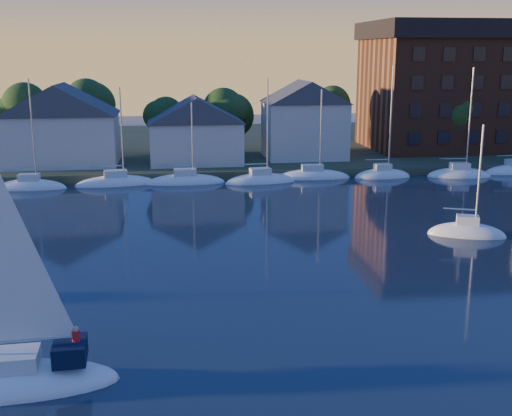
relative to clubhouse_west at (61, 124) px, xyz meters
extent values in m
cube|color=#364327|center=(22.00, 17.00, -5.93)|extent=(160.00, 50.00, 2.00)
cube|color=brown|center=(22.00, -6.00, -5.93)|extent=(120.00, 3.00, 1.00)
cube|color=beige|center=(0.00, 0.00, -1.93)|extent=(13.00, 9.00, 6.00)
cube|color=beige|center=(16.00, -1.00, -2.43)|extent=(11.00, 8.00, 5.00)
cube|color=beige|center=(30.00, 1.00, -1.43)|extent=(10.00, 8.00, 7.00)
cube|color=brown|center=(56.00, 7.00, 2.57)|extent=(30.00, 16.00, 15.00)
cube|color=black|center=(56.00, 7.00, 11.27)|extent=(31.00, 17.00, 2.40)
cylinder|color=#362318|center=(-4.00, 5.00, -3.18)|extent=(0.50, 0.50, 3.50)
sphere|color=#143513|center=(-4.00, 5.00, 1.27)|extent=(5.40, 5.40, 5.40)
cylinder|color=#362318|center=(4.00, 5.00, -3.18)|extent=(0.50, 0.50, 3.50)
sphere|color=#143513|center=(4.00, 5.00, 1.27)|extent=(5.40, 5.40, 5.40)
cylinder|color=#362318|center=(12.00, 5.00, -3.18)|extent=(0.50, 0.50, 3.50)
sphere|color=#143513|center=(12.00, 5.00, 1.27)|extent=(5.40, 5.40, 5.40)
cylinder|color=#362318|center=(20.00, 5.00, -3.18)|extent=(0.50, 0.50, 3.50)
sphere|color=#143513|center=(20.00, 5.00, 1.27)|extent=(5.40, 5.40, 5.40)
cylinder|color=#362318|center=(28.00, 5.00, -3.18)|extent=(0.50, 0.50, 3.50)
sphere|color=#143513|center=(28.00, 5.00, 1.27)|extent=(5.40, 5.40, 5.40)
cylinder|color=#362318|center=(36.00, 5.00, -3.18)|extent=(0.50, 0.50, 3.50)
sphere|color=#143513|center=(36.00, 5.00, 1.27)|extent=(5.40, 5.40, 5.40)
cylinder|color=#362318|center=(44.00, 5.00, -3.18)|extent=(0.50, 0.50, 3.50)
sphere|color=#143513|center=(44.00, 5.00, 1.27)|extent=(5.40, 5.40, 5.40)
cylinder|color=#362318|center=(52.00, 5.00, -3.18)|extent=(0.50, 0.50, 3.50)
sphere|color=#143513|center=(52.00, 5.00, 1.27)|extent=(5.40, 5.40, 5.40)
cylinder|color=#362318|center=(60.00, 5.00, -3.18)|extent=(0.50, 0.50, 3.50)
sphere|color=#143513|center=(60.00, 5.00, 1.27)|extent=(5.40, 5.40, 5.40)
ellipsoid|color=white|center=(-2.00, -9.00, -5.93)|extent=(7.50, 2.40, 2.20)
cube|color=white|center=(-2.00, -9.00, -4.63)|extent=(2.10, 1.32, 0.70)
cylinder|color=#A5A8AD|center=(-1.25, -9.00, 0.02)|extent=(0.16, 0.16, 10.00)
cylinder|color=#A5A8AD|center=(-2.83, -9.00, -3.78)|extent=(3.15, 0.12, 0.12)
ellipsoid|color=white|center=(6.00, -9.00, -5.93)|extent=(7.50, 2.40, 2.20)
cube|color=white|center=(6.00, -9.00, -4.63)|extent=(2.10, 1.32, 0.70)
cylinder|color=#A5A8AD|center=(6.75, -9.00, 0.02)|extent=(0.16, 0.16, 10.00)
cylinder|color=#A5A8AD|center=(5.17, -9.00, -3.78)|extent=(3.15, 0.12, 0.12)
ellipsoid|color=white|center=(14.00, -9.00, -5.93)|extent=(7.50, 2.40, 2.20)
cube|color=white|center=(14.00, -9.00, -4.63)|extent=(2.10, 1.32, 0.70)
cylinder|color=#A5A8AD|center=(14.75, -9.00, 0.02)|extent=(0.16, 0.16, 10.00)
cylinder|color=#A5A8AD|center=(13.17, -9.00, -3.78)|extent=(3.15, 0.12, 0.12)
ellipsoid|color=white|center=(22.00, -9.00, -5.93)|extent=(7.50, 2.40, 2.20)
cube|color=white|center=(22.00, -9.00, -4.63)|extent=(2.10, 1.32, 0.70)
cylinder|color=#A5A8AD|center=(22.75, -9.00, 0.02)|extent=(0.16, 0.16, 10.00)
cylinder|color=#A5A8AD|center=(21.17, -9.00, -3.78)|extent=(3.15, 0.12, 0.12)
ellipsoid|color=white|center=(30.00, -9.00, -5.93)|extent=(7.50, 2.40, 2.20)
cube|color=white|center=(30.00, -9.00, -4.63)|extent=(2.10, 1.32, 0.70)
cylinder|color=#A5A8AD|center=(30.75, -9.00, 0.02)|extent=(0.16, 0.16, 10.00)
cylinder|color=#A5A8AD|center=(29.17, -9.00, -3.78)|extent=(3.15, 0.12, 0.12)
ellipsoid|color=white|center=(38.00, -9.00, -5.93)|extent=(7.50, 2.40, 2.20)
cube|color=white|center=(38.00, -9.00, -4.63)|extent=(2.10, 1.32, 0.70)
cylinder|color=#A5A8AD|center=(38.75, -9.00, 0.02)|extent=(0.16, 0.16, 10.00)
cylinder|color=#A5A8AD|center=(37.17, -9.00, -3.78)|extent=(3.15, 0.12, 0.12)
ellipsoid|color=white|center=(46.00, -9.00, -5.93)|extent=(7.50, 2.40, 2.20)
cube|color=white|center=(46.00, -9.00, -4.63)|extent=(2.10, 1.32, 0.70)
cylinder|color=#A5A8AD|center=(46.75, -9.00, 0.02)|extent=(0.16, 0.16, 10.00)
cylinder|color=#A5A8AD|center=(45.17, -9.00, -3.78)|extent=(3.15, 0.12, 0.12)
cylinder|color=#A5A8AD|center=(53.17, -9.00, -3.78)|extent=(3.15, 0.12, 0.12)
ellipsoid|color=white|center=(5.19, -53.04, -5.93)|extent=(9.49, 3.42, 2.20)
cube|color=white|center=(5.19, -53.04, -4.63)|extent=(2.69, 1.77, 0.70)
cylinder|color=#A5A8AD|center=(6.22, -52.99, -3.78)|extent=(3.94, 0.29, 0.12)
cube|color=black|center=(7.81, -52.92, -4.43)|extent=(1.48, 1.87, 0.90)
ellipsoid|color=white|center=(35.73, -33.37, -5.93)|extent=(6.36, 4.16, 2.20)
cube|color=white|center=(35.73, -33.37, -4.63)|extent=(1.99, 1.68, 0.70)
cylinder|color=#A5A8AD|center=(36.29, -33.60, -1.04)|extent=(0.16, 0.16, 7.89)
cylinder|color=#A5A8AD|center=(35.11, -33.12, -3.78)|extent=(2.40, 1.06, 0.12)
camera|label=1|loc=(12.20, -79.48, 8.19)|focal=45.00mm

